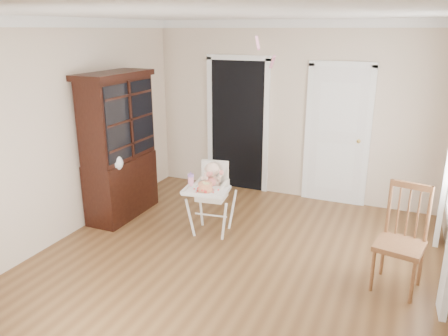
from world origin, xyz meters
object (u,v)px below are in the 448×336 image
at_px(sippy_cup, 191,180).
at_px(dining_chair, 401,242).
at_px(cake, 205,187).
at_px(high_chair, 212,190).
at_px(china_cabinet, 119,146).

xyz_separation_m(sippy_cup, dining_chair, (2.52, -0.26, -0.24)).
xyz_separation_m(cake, dining_chair, (2.27, -0.16, -0.21)).
height_order(high_chair, cake, high_chair).
bearing_deg(cake, sippy_cup, 158.16).
relative_size(high_chair, sippy_cup, 5.03).
distance_m(sippy_cup, china_cabinet, 1.24).
relative_size(cake, dining_chair, 0.21).
xyz_separation_m(sippy_cup, china_cabinet, (-1.20, 0.18, 0.26)).
bearing_deg(high_chair, cake, -90.86).
bearing_deg(cake, china_cabinet, 169.16).
xyz_separation_m(high_chair, dining_chair, (2.29, -0.39, -0.08)).
bearing_deg(dining_chair, china_cabinet, -175.85).
bearing_deg(china_cabinet, high_chair, -1.61).
bearing_deg(cake, high_chair, 96.66).
relative_size(sippy_cup, dining_chair, 0.17).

